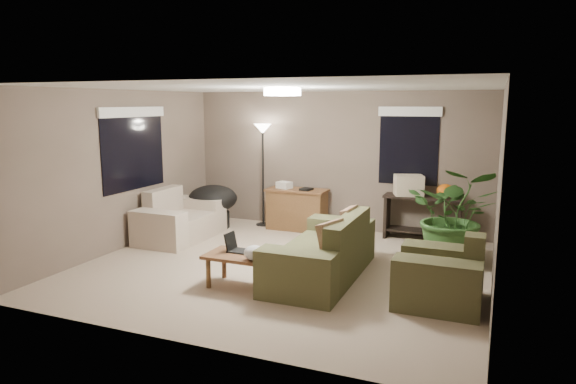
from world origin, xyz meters
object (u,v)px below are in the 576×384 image
at_px(main_sofa, 324,255).
at_px(console_table, 422,214).
at_px(armchair, 441,278).
at_px(loveseat, 179,221).
at_px(cat_scratching_post, 458,278).
at_px(desk, 297,209).
at_px(coffee_table, 245,260).
at_px(houseplant, 454,226).
at_px(papasan_chair, 213,203).
at_px(floor_lamp, 263,141).

distance_m(main_sofa, console_table, 2.60).
relative_size(main_sofa, armchair, 2.20).
bearing_deg(loveseat, console_table, 21.08).
bearing_deg(cat_scratching_post, loveseat, 168.24).
distance_m(loveseat, desk, 2.12).
xyz_separation_m(coffee_table, houseplant, (2.34, 2.01, 0.19)).
bearing_deg(armchair, console_table, 101.95).
xyz_separation_m(loveseat, desk, (1.64, 1.35, 0.08)).
height_order(coffee_table, papasan_chair, papasan_chair).
bearing_deg(console_table, cat_scratching_post, -72.73).
height_order(main_sofa, coffee_table, main_sofa).
distance_m(desk, cat_scratching_post, 3.78).
height_order(armchair, console_table, armchair).
height_order(loveseat, cat_scratching_post, loveseat).
distance_m(coffee_table, desk, 3.06).
height_order(main_sofa, cat_scratching_post, main_sofa).
bearing_deg(floor_lamp, coffee_table, -68.95).
height_order(armchair, papasan_chair, armchair).
xyz_separation_m(loveseat, floor_lamp, (0.92, 1.43, 1.30)).
relative_size(coffee_table, cat_scratching_post, 2.00).
height_order(coffee_table, cat_scratching_post, cat_scratching_post).
bearing_deg(desk, cat_scratching_post, -37.81).
height_order(main_sofa, papasan_chair, main_sofa).
xyz_separation_m(floor_lamp, houseplant, (3.53, -1.09, -1.05)).
bearing_deg(loveseat, floor_lamp, 57.30).
xyz_separation_m(main_sofa, houseplant, (1.54, 1.27, 0.26)).
relative_size(floor_lamp, houseplant, 1.35).
distance_m(console_table, papasan_chair, 3.76).
relative_size(desk, floor_lamp, 0.58).
bearing_deg(loveseat, main_sofa, -17.74).
distance_m(loveseat, armchair, 4.63).
bearing_deg(armchair, desk, 136.79).
xyz_separation_m(coffee_table, floor_lamp, (-1.19, 3.10, 1.24)).
bearing_deg(papasan_chair, loveseat, -98.97).
bearing_deg(papasan_chair, cat_scratching_post, -22.57).
bearing_deg(houseplant, cat_scratching_post, -82.78).
distance_m(loveseat, papasan_chair, 0.93).
relative_size(loveseat, armchair, 1.60).
height_order(armchair, houseplant, houseplant).
bearing_deg(armchair, cat_scratching_post, 61.65).
bearing_deg(desk, armchair, -43.21).
relative_size(armchair, coffee_table, 1.00).
height_order(papasan_chair, houseplant, houseplant).
height_order(console_table, cat_scratching_post, console_table).
height_order(coffee_table, floor_lamp, floor_lamp).
bearing_deg(desk, console_table, 3.45).
bearing_deg(loveseat, cat_scratching_post, -11.76).
distance_m(coffee_table, cat_scratching_post, 2.61).
distance_m(loveseat, floor_lamp, 2.14).
bearing_deg(houseplant, floor_lamp, 162.83).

